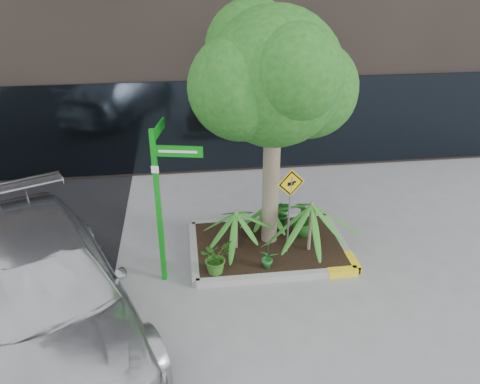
{
  "coord_description": "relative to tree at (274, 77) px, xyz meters",
  "views": [
    {
      "loc": [
        -1.48,
        -8.01,
        5.7
      ],
      "look_at": [
        -0.43,
        0.2,
        1.48
      ],
      "focal_mm": 35.0,
      "sensor_mm": 36.0,
      "label": 1
    }
  ],
  "objects": [
    {
      "name": "cattle_sign",
      "position": [
        0.28,
        -0.59,
        -2.23
      ],
      "size": [
        0.57,
        0.16,
        1.91
      ],
      "rotation": [
        0.0,
        0.0,
        0.24
      ],
      "color": "slate",
      "rests_on": "ground"
    },
    {
      "name": "shrub_b",
      "position": [
        0.77,
        0.07,
        -3.14
      ],
      "size": [
        0.59,
        0.59,
        0.76
      ],
      "primitive_type": "imported",
      "rotation": [
        0.0,
        0.0,
        2.53
      ],
      "color": "#25631D",
      "rests_on": "planter"
    },
    {
      "name": "tree",
      "position": [
        0.0,
        0.0,
        0.0
      ],
      "size": [
        3.35,
        2.97,
        5.02
      ],
      "color": "gray",
      "rests_on": "ground"
    },
    {
      "name": "palm_front",
      "position": [
        0.76,
        -0.52,
        -2.45
      ],
      "size": [
        1.28,
        1.28,
        1.43
      ],
      "color": "gray",
      "rests_on": "ground"
    },
    {
      "name": "shrub_a",
      "position": [
        -1.25,
        -1.05,
        -3.18
      ],
      "size": [
        0.85,
        0.85,
        0.67
      ],
      "primitive_type": "imported",
      "rotation": [
        0.0,
        0.0,
        0.83
      ],
      "color": "#2C621C",
      "rests_on": "planter"
    },
    {
      "name": "parked_car",
      "position": [
        -4.08,
        -2.16,
        -2.82
      ],
      "size": [
        4.59,
        6.31,
        1.7
      ],
      "primitive_type": "imported",
      "rotation": [
        0.0,
        0.0,
        0.43
      ],
      "color": "silver",
      "rests_on": "ground"
    },
    {
      "name": "shrub_c",
      "position": [
        -0.22,
        -1.05,
        -3.16
      ],
      "size": [
        0.51,
        0.51,
        0.71
      ],
      "primitive_type": "imported",
      "rotation": [
        0.0,
        0.0,
        3.65
      ],
      "color": "#1D5E21",
      "rests_on": "planter"
    },
    {
      "name": "ground",
      "position": [
        -0.25,
        -0.5,
        -3.67
      ],
      "size": [
        80.0,
        80.0,
        0.0
      ],
      "primitive_type": "plane",
      "color": "gray",
      "rests_on": "ground"
    },
    {
      "name": "planter",
      "position": [
        -0.02,
        -0.22,
        -3.57
      ],
      "size": [
        3.35,
        2.36,
        0.15
      ],
      "color": "#9E9E99",
      "rests_on": "ground"
    },
    {
      "name": "street_sign_post",
      "position": [
        -2.18,
        -0.91,
        -1.75
      ],
      "size": [
        0.9,
        1.02,
        3.1
      ],
      "rotation": [
        0.0,
        0.0,
        -0.21
      ],
      "color": "#0D9616",
      "rests_on": "ground"
    },
    {
      "name": "palm_left",
      "position": [
        -0.75,
        -0.25,
        -2.68
      ],
      "size": [
        1.0,
        1.0,
        1.12
      ],
      "color": "gray",
      "rests_on": "ground"
    },
    {
      "name": "shrub_d",
      "position": [
        0.39,
        0.45,
        -3.18
      ],
      "size": [
        0.53,
        0.53,
        0.68
      ],
      "primitive_type": "imported",
      "rotation": [
        0.0,
        0.0,
        5.43
      ],
      "color": "#1A5B1F",
      "rests_on": "planter"
    },
    {
      "name": "palm_back",
      "position": [
        0.04,
        0.39,
        -2.91
      ],
      "size": [
        0.74,
        0.74,
        0.82
      ],
      "color": "gray",
      "rests_on": "ground"
    }
  ]
}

